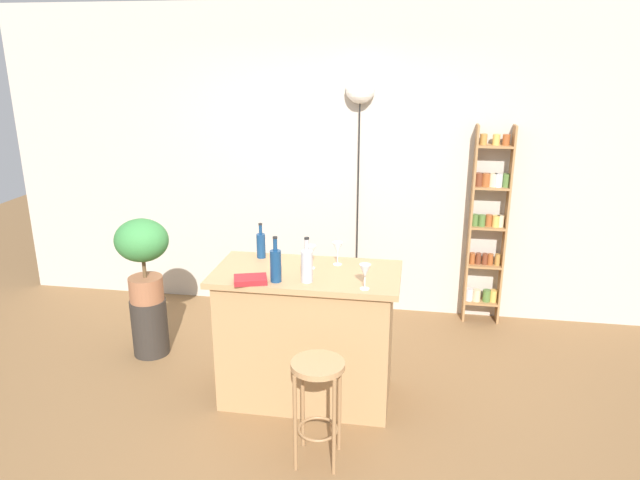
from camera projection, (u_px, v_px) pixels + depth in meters
name	position (u px, v px, depth m)	size (l,w,h in m)	color
ground	(299.00, 419.00, 3.98)	(12.00, 12.00, 0.00)	brown
back_wall	(340.00, 163.00, 5.38)	(6.40, 0.10, 2.80)	#BCB2A3
kitchen_counter	(307.00, 335.00, 4.11)	(1.26, 0.66, 0.96)	#A87F51
bar_stool	(318.00, 389.00, 3.44)	(0.32, 0.32, 0.66)	#997047
spice_shelf	(488.00, 226.00, 5.18)	(0.32, 0.16, 1.79)	#9E7042
plant_stool	(150.00, 327.00, 4.78)	(0.29, 0.29, 0.47)	#2D2823
potted_plant	(142.00, 251.00, 4.58)	(0.42, 0.38, 0.68)	#935B3D
bottle_olive_oil	(307.00, 265.00, 3.75)	(0.08, 0.08, 0.30)	#B2B2B7
bottle_sauce_amber	(261.00, 245.00, 4.20)	(0.06, 0.06, 0.26)	navy
bottle_spirits_clear	(276.00, 265.00, 3.76)	(0.07, 0.07, 0.30)	navy
wine_glass_left	(311.00, 252.00, 3.99)	(0.07, 0.07, 0.16)	silver
wine_glass_center	(365.00, 271.00, 3.63)	(0.07, 0.07, 0.16)	silver
wine_glass_right	(338.00, 249.00, 4.06)	(0.07, 0.07, 0.16)	silver
cookbook	(250.00, 280.00, 3.77)	(0.21, 0.15, 0.04)	maroon
pendant_globe_light	(360.00, 91.00, 5.05)	(0.26, 0.26, 2.20)	black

